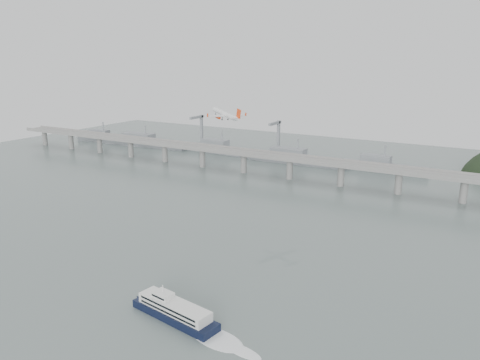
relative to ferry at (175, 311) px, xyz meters
The scene contains 5 objects.
ground 56.85m from the ferry, 118.95° to the left, with size 900.00×900.00×0.00m, color slate.
bridge 251.65m from the ferry, 96.54° to the left, with size 800.00×22.00×23.90m.
distant_fleet 363.97m from the ferry, 120.15° to the left, with size 453.00×60.90×40.00m.
ferry is the anchor object (origin of this frame).
airliner 142.52m from the ferry, 111.08° to the left, with size 31.51×29.62×9.02m.
Camera 1 is at (145.15, -194.67, 112.42)m, focal length 35.00 mm.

